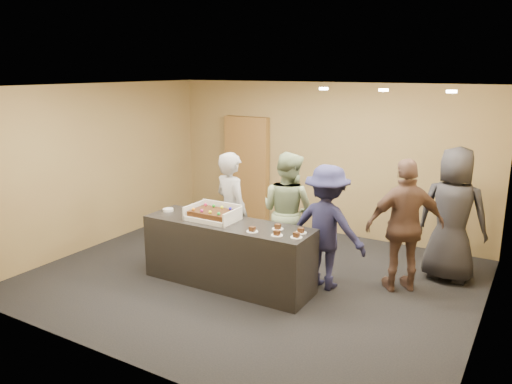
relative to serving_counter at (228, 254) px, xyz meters
The scene contains 17 objects.
room 0.98m from the serving_counter, 63.76° to the left, with size 6.04×6.00×2.70m.
serving_counter is the anchor object (origin of this frame).
storage_cabinet 3.15m from the serving_counter, 116.79° to the left, with size 0.92×0.15×2.03m, color brown.
cake_box 0.55m from the serving_counter, behind, with size 0.68×0.47×0.20m.
sheet_cake 0.60m from the serving_counter, behind, with size 0.58×0.40×0.11m.
plate_stack 1.15m from the serving_counter, behind, with size 0.15×0.15×0.04m, color white.
slice_a 0.71m from the serving_counter, 19.40° to the right, with size 0.15×0.15×0.07m.
slice_b 0.87m from the serving_counter, ahead, with size 0.15×0.15×0.07m.
slice_c 0.97m from the serving_counter, ahead, with size 0.15×0.15×0.07m.
slice_d 1.16m from the serving_counter, ahead, with size 0.15×0.15×0.07m.
slice_e 1.18m from the serving_counter, ahead, with size 0.15×0.15×0.07m.
person_server_grey 0.69m from the serving_counter, 117.48° to the left, with size 0.65×0.43×1.78m, color #99999E.
person_sage_man 1.11m from the serving_counter, 64.46° to the left, with size 0.86×0.67×1.77m, color gray.
person_navy_man 1.40m from the serving_counter, 27.73° to the left, with size 1.10×0.63×1.70m, color #1F2045.
person_brown_extra 2.41m from the serving_counter, 26.74° to the left, with size 1.06×0.44×1.81m, color brown.
person_dark_suit 3.17m from the serving_counter, 33.96° to the left, with size 0.93×0.61×1.91m, color #242428.
ceiling_spotlights 2.97m from the serving_counter, 25.80° to the left, with size 1.72×0.12×0.03m.
Camera 1 is at (3.44, -5.72, 2.93)m, focal length 35.00 mm.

